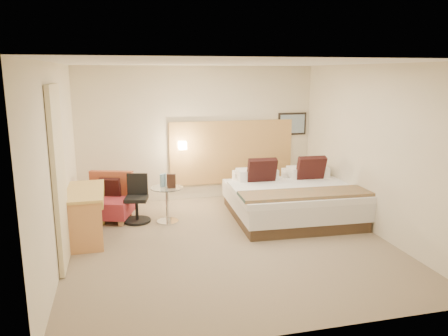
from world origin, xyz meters
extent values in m
cube|color=#816E57|center=(0.00, 0.00, -0.01)|extent=(4.80, 5.00, 0.02)
cube|color=white|center=(0.00, 0.00, 2.71)|extent=(4.80, 5.00, 0.02)
cube|color=beige|center=(0.00, 2.51, 1.35)|extent=(4.80, 0.02, 2.70)
cube|color=beige|center=(0.00, -2.51, 1.35)|extent=(4.80, 0.02, 2.70)
cube|color=beige|center=(-2.41, 0.00, 1.35)|extent=(0.02, 5.00, 2.70)
cube|color=beige|center=(2.41, 0.00, 1.35)|extent=(0.02, 5.00, 2.70)
cube|color=tan|center=(0.70, 2.47, 0.95)|extent=(2.60, 0.04, 1.30)
cube|color=black|center=(2.02, 2.48, 1.50)|extent=(0.62, 0.03, 0.47)
cube|color=gray|center=(2.02, 2.46, 1.50)|extent=(0.54, 0.01, 0.39)
cylinder|color=silver|center=(-0.35, 2.42, 1.15)|extent=(0.02, 0.12, 0.02)
cube|color=#FFEDC6|center=(-0.35, 2.36, 1.15)|extent=(0.15, 0.15, 0.15)
cube|color=beige|center=(-2.36, -0.25, 1.22)|extent=(0.06, 0.90, 2.42)
cylinder|color=#8FC4DE|center=(-0.89, 1.21, 0.74)|extent=(0.08, 0.08, 0.23)
cylinder|color=#7BABBF|center=(-0.84, 1.25, 0.74)|extent=(0.08, 0.08, 0.23)
cube|color=#341E15|center=(-0.74, 1.09, 0.75)|extent=(0.15, 0.08, 0.25)
cube|color=#402E20|center=(1.39, 0.89, 0.09)|extent=(2.13, 2.13, 0.19)
cube|color=silver|center=(1.39, 0.89, 0.35)|extent=(2.19, 2.19, 0.32)
cube|color=white|center=(1.38, 0.60, 0.56)|extent=(2.23, 1.61, 0.11)
cube|color=white|center=(0.92, 1.69, 0.60)|extent=(0.75, 0.43, 0.19)
cube|color=white|center=(1.93, 1.65, 0.60)|extent=(0.75, 0.43, 0.19)
cube|color=white|center=(0.90, 1.42, 0.71)|extent=(0.75, 0.43, 0.19)
cube|color=white|center=(1.91, 1.38, 0.71)|extent=(0.75, 0.43, 0.19)
cube|color=black|center=(0.93, 1.21, 0.79)|extent=(0.54, 0.30, 0.54)
cube|color=black|center=(1.87, 1.17, 0.79)|extent=(0.54, 0.30, 0.54)
cube|color=orange|center=(1.36, 0.18, 0.64)|extent=(2.23, 0.67, 0.05)
cube|color=tan|center=(-2.21, 1.33, 0.05)|extent=(0.10, 0.10, 0.10)
cube|color=tan|center=(-1.61, 1.14, 0.05)|extent=(0.10, 0.10, 0.10)
cube|color=tan|center=(-2.04, 1.85, 0.05)|extent=(0.10, 0.10, 0.10)
cube|color=#B77756|center=(-1.44, 1.66, 0.05)|extent=(0.10, 0.10, 0.10)
cube|color=#9E2A35|center=(-1.82, 1.50, 0.25)|extent=(0.96, 0.89, 0.29)
cube|color=#A44A2C|center=(-1.74, 1.77, 0.61)|extent=(0.78, 0.35, 0.44)
cube|color=black|center=(-1.77, 1.66, 0.54)|extent=(0.41, 0.29, 0.39)
cylinder|color=silver|center=(-0.81, 1.15, 0.01)|extent=(0.45, 0.45, 0.02)
cylinder|color=silver|center=(-0.81, 1.15, 0.32)|extent=(0.05, 0.05, 0.59)
cylinder|color=white|center=(-0.81, 1.15, 0.62)|extent=(0.66, 0.66, 0.01)
cube|color=tan|center=(-2.14, 0.67, 0.77)|extent=(0.60, 1.28, 0.04)
cube|color=tan|center=(-2.13, 0.08, 0.38)|extent=(0.53, 0.05, 0.75)
cube|color=#B09145|center=(-2.15, 1.26, 0.38)|extent=(0.53, 0.05, 0.75)
cube|color=tan|center=(-2.09, 0.67, 0.69)|extent=(0.49, 1.19, 0.11)
cylinder|color=black|center=(-1.33, 1.28, 0.03)|extent=(0.55, 0.55, 0.04)
cylinder|color=black|center=(-1.33, 1.28, 0.22)|extent=(0.06, 0.06, 0.36)
cube|color=black|center=(-1.33, 1.28, 0.42)|extent=(0.45, 0.45, 0.06)
cube|color=black|center=(-1.29, 1.44, 0.65)|extent=(0.36, 0.12, 0.38)
camera|label=1|loc=(-1.58, -6.15, 2.57)|focal=35.00mm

